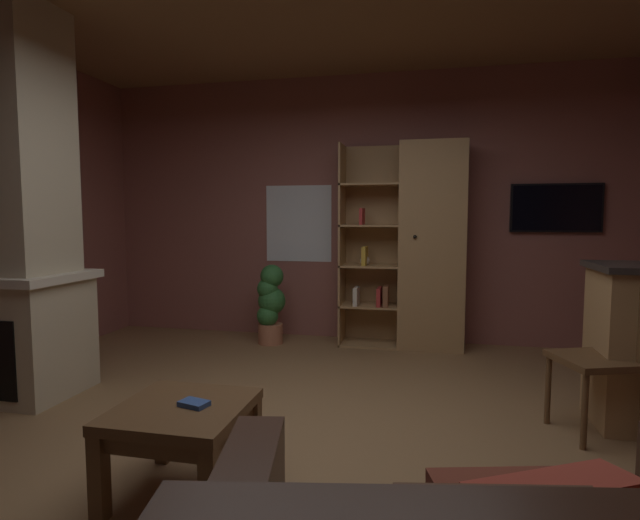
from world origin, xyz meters
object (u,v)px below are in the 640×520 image
object	(u,v)px
bookshelf_cabinet	(423,248)
dining_chair	(608,348)
wall_mounted_tv	(556,208)
coffee_table	(182,423)
potted_floor_plant	(270,303)
stone_fireplace	(9,224)
table_book_0	(194,404)

from	to	relation	value
bookshelf_cabinet	dining_chair	world-z (taller)	bookshelf_cabinet
dining_chair	wall_mounted_tv	distance (m)	2.23
bookshelf_cabinet	coffee_table	distance (m)	3.25
coffee_table	bookshelf_cabinet	bearing A→B (deg)	70.42
potted_floor_plant	coffee_table	bearing A→B (deg)	-80.34
stone_fireplace	table_book_0	distance (m)	2.32
potted_floor_plant	wall_mounted_tv	distance (m)	3.00
coffee_table	dining_chair	world-z (taller)	dining_chair
table_book_0	wall_mounted_tv	world-z (taller)	wall_mounted_tv
stone_fireplace	bookshelf_cabinet	world-z (taller)	stone_fireplace
stone_fireplace	coffee_table	world-z (taller)	stone_fireplace
potted_floor_plant	wall_mounted_tv	xyz separation A→B (m)	(2.81, 0.39, 0.98)
table_book_0	potted_floor_plant	distance (m)	2.87
bookshelf_cabinet	table_book_0	distance (m)	3.21
table_book_0	dining_chair	world-z (taller)	dining_chair
table_book_0	wall_mounted_tv	size ratio (longest dim) A/B	0.16
stone_fireplace	potted_floor_plant	bearing A→B (deg)	52.85
stone_fireplace	potted_floor_plant	size ratio (longest dim) A/B	3.40
dining_chair	potted_floor_plant	distance (m)	3.14
bookshelf_cabinet	coffee_table	bearing A→B (deg)	-109.58
coffee_table	table_book_0	distance (m)	0.12
bookshelf_cabinet	coffee_table	world-z (taller)	bookshelf_cabinet
coffee_table	potted_floor_plant	distance (m)	2.86
dining_chair	wall_mounted_tv	xyz separation A→B (m)	(0.14, 2.04, 0.88)
stone_fireplace	table_book_0	size ratio (longest dim) A/B	21.08
dining_chair	bookshelf_cabinet	bearing A→B (deg)	121.47
stone_fireplace	wall_mounted_tv	distance (m)	4.75
stone_fireplace	potted_floor_plant	world-z (taller)	stone_fireplace
wall_mounted_tv	coffee_table	bearing A→B (deg)	-126.02
dining_chair	wall_mounted_tv	world-z (taller)	wall_mounted_tv
bookshelf_cabinet	wall_mounted_tv	size ratio (longest dim) A/B	2.43
dining_chair	coffee_table	bearing A→B (deg)	-152.05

